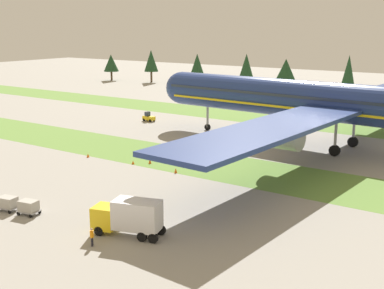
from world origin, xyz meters
The scene contains 13 objects.
grass_strip_near centered at (0.00, 39.52, 0.00)m, with size 320.00×13.05×0.01m, color olive.
grass_strip_far centered at (0.00, 77.62, 0.00)m, with size 320.00×13.05×0.01m, color olive.
airliner centered at (16.89, 58.41, 7.72)m, with size 68.84×84.43×21.55m.
cargo_dolly_lead centered at (-2.64, 11.13, 0.92)m, with size 2.43×1.86×1.55m.
cargo_dolly_second centered at (0.22, 11.62, 0.92)m, with size 2.43×1.86×1.55m.
catering_truck centered at (12.67, 13.49, 1.95)m, with size 7.32×4.17×3.58m.
pushback_tractor centered at (-23.45, 61.08, 0.81)m, with size 2.68×1.47×1.97m.
ground_crew_marshaller centered at (11.53, 9.73, 0.95)m, with size 0.37×0.47×1.74m.
taxiway_marker_0 centered at (3.92, 33.18, 0.34)m, with size 0.44×0.44×0.68m, color orange.
taxiway_marker_1 centered at (-3.88, 33.33, 0.25)m, with size 0.44×0.44×0.49m, color orange.
taxiway_marker_2 centered at (-2.05, 34.97, 0.35)m, with size 0.44×0.44×0.70m, color orange.
taxiway_marker_3 centered at (-12.18, 32.47, 0.30)m, with size 0.44×0.44×0.60m, color orange.
distant_tree_line centered at (-4.32, 118.96, 6.80)m, with size 174.75×9.42×12.30m.
Camera 1 is at (43.55, -20.97, 19.77)m, focal length 47.73 mm.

